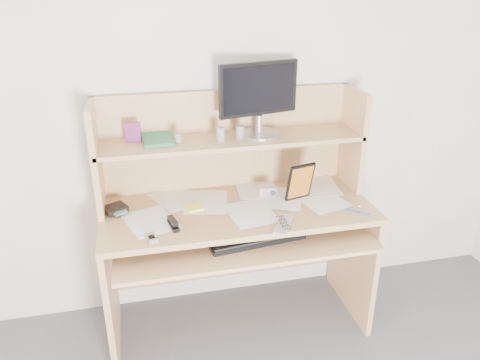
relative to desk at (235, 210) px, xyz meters
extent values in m
cube|color=silver|center=(0.00, 0.24, 0.56)|extent=(3.60, 0.04, 2.50)
cube|color=tan|center=(0.00, -0.08, 0.04)|extent=(1.40, 0.60, 0.03)
cube|color=tan|center=(-0.68, -0.08, -0.33)|extent=(0.03, 0.56, 0.72)
cube|color=tan|center=(0.68, -0.08, -0.33)|extent=(0.03, 0.56, 0.72)
cube|color=tan|center=(0.00, 0.20, -0.36)|extent=(1.34, 0.02, 0.41)
cube|color=tan|center=(0.00, -0.20, -0.05)|extent=(1.28, 0.55, 0.02)
cube|color=tan|center=(0.00, 0.21, 0.33)|extent=(1.40, 0.02, 0.55)
cube|color=tan|center=(-0.68, 0.07, 0.33)|extent=(0.03, 0.30, 0.55)
cube|color=tan|center=(0.68, 0.07, 0.33)|extent=(0.03, 0.30, 0.55)
cube|color=tan|center=(0.00, 0.07, 0.38)|extent=(1.38, 0.30, 0.02)
cube|color=silver|center=(0.00, -0.08, 0.06)|extent=(1.32, 0.54, 0.01)
cube|color=black|center=(0.05, -0.25, -0.03)|extent=(0.50, 0.23, 0.02)
cube|color=black|center=(0.05, -0.25, -0.02)|extent=(0.47, 0.22, 0.01)
cube|color=gray|center=(0.16, -0.34, 0.07)|extent=(0.15, 0.20, 0.02)
cube|color=#AEAEB0|center=(-0.45, -0.31, 0.07)|extent=(0.06, 0.09, 0.02)
cube|color=black|center=(-0.35, -0.21, 0.08)|extent=(0.05, 0.12, 0.04)
cube|color=black|center=(-0.62, 0.01, 0.08)|extent=(0.14, 0.13, 0.03)
cube|color=#FFEB43|center=(-0.22, -0.04, 0.06)|extent=(0.10, 0.10, 0.01)
cube|color=#ABABAD|center=(0.18, 0.00, 0.09)|extent=(0.09, 0.05, 0.05)
cube|color=black|center=(0.34, -0.08, 0.17)|extent=(0.15, 0.05, 0.21)
cylinder|color=#1934BC|center=(0.58, -0.28, 0.07)|extent=(0.11, 0.09, 0.01)
cube|color=#A31D15|center=(-0.49, 0.11, 0.44)|extent=(0.08, 0.03, 0.10)
cube|color=#2D7239|center=(-0.38, 0.09, 0.40)|extent=(0.16, 0.21, 0.02)
cylinder|color=black|center=(-0.28, 0.05, 0.41)|extent=(0.04, 0.04, 0.05)
cylinder|color=silver|center=(0.04, 0.04, 0.42)|extent=(0.05, 0.05, 0.07)
cylinder|color=black|center=(0.05, 0.07, 0.41)|extent=(0.04, 0.04, 0.05)
cylinder|color=white|center=(-0.07, 0.02, 0.42)|extent=(0.05, 0.05, 0.08)
cylinder|color=#AAAAAF|center=(0.15, 0.08, 0.39)|extent=(0.22, 0.22, 0.01)
cylinder|color=#AAAAAF|center=(0.15, 0.09, 0.45)|extent=(0.04, 0.04, 0.09)
cube|color=black|center=(0.15, 0.11, 0.63)|extent=(0.43, 0.12, 0.27)
cube|color=black|center=(0.15, 0.09, 0.63)|extent=(0.39, 0.09, 0.24)
camera|label=1|loc=(-0.47, -2.19, 1.16)|focal=35.00mm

